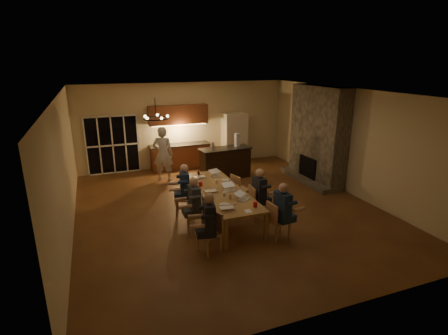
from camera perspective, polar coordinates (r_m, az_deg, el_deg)
floor at (r=9.85m, az=0.58°, el=-6.73°), size 9.00×9.00×0.00m
back_wall at (r=13.53m, az=-6.42°, el=6.90°), size 8.00×0.04×3.20m
left_wall at (r=8.75m, az=-24.73°, el=-0.31°), size 0.04×9.00×3.20m
right_wall at (r=11.37m, az=19.89°, el=4.01°), size 0.04×9.00×3.20m
ceiling at (r=9.04m, az=0.64°, el=12.28°), size 8.00×9.00×0.04m
french_doors at (r=13.20m, az=-17.72°, el=3.49°), size 1.86×0.08×2.10m
fireplace at (r=12.10m, az=15.08°, el=5.19°), size 0.58×2.50×3.20m
kitchenette at (r=13.23m, az=-7.27°, el=4.87°), size 2.24×0.68×2.40m
refrigerator at (r=13.89m, az=1.68°, el=4.75°), size 0.90×0.68×2.00m
dining_table at (r=9.24m, az=-0.44°, el=-5.88°), size 1.10×3.32×0.75m
bar_island at (r=12.19m, az=0.21°, el=0.73°), size 1.84×0.79×1.08m
chair_left_near at (r=7.60m, az=-2.47°, el=-10.66°), size 0.56×0.56×0.89m
chair_left_mid at (r=8.48m, az=-4.61°, el=-7.62°), size 0.50×0.50×0.89m
chair_left_far at (r=9.46m, az=-6.63°, el=-4.97°), size 0.56×0.56×0.89m
chair_right_near at (r=8.26m, az=8.93°, el=-8.47°), size 0.48×0.48×0.89m
chair_right_mid at (r=9.17m, az=5.74°, el=-5.66°), size 0.46×0.46×0.89m
chair_right_far at (r=10.03m, az=2.74°, el=-3.54°), size 0.54×0.54×0.89m
person_left_near at (r=7.44m, az=-2.39°, el=-9.20°), size 0.70×0.70×1.38m
person_right_near at (r=8.10m, az=9.48°, el=-7.14°), size 0.68×0.68×1.38m
person_left_mid at (r=8.39m, az=-4.84°, el=-6.06°), size 0.60×0.60×1.38m
person_right_mid at (r=9.01m, az=5.74°, el=-4.41°), size 0.62×0.62×1.38m
person_left_far at (r=9.40m, az=-6.43°, el=-3.49°), size 0.68×0.68×1.38m
standing_person at (r=11.99m, az=-9.93°, el=2.19°), size 0.81×0.69×1.88m
chandelier at (r=7.94m, az=-11.06°, el=7.86°), size 0.55×0.55×0.03m
laptop_a at (r=7.99m, az=0.44°, el=-5.87°), size 0.36×0.32×0.23m
laptop_b at (r=8.47m, az=3.26°, el=-4.53°), size 0.42×0.41×0.23m
laptop_c at (r=8.99m, az=-2.24°, el=-3.20°), size 0.33×0.30×0.23m
laptop_d at (r=9.04m, az=0.96°, el=-3.08°), size 0.35×0.31×0.23m
laptop_e at (r=10.04m, az=-3.98°, el=-1.01°), size 0.35×0.31×0.23m
laptop_f at (r=10.13m, az=-1.23°, el=-0.81°), size 0.39×0.36×0.23m
mug_front at (r=8.70m, az=0.04°, el=-4.35°), size 0.07×0.07×0.10m
mug_mid at (r=9.58m, az=-1.21°, el=-2.28°), size 0.08×0.08×0.10m
mug_back at (r=9.71m, az=-4.32°, el=-2.06°), size 0.08×0.08×0.10m
redcup_near at (r=8.10m, az=5.13°, el=-6.02°), size 0.09×0.09×0.12m
redcup_mid at (r=9.36m, az=-3.83°, el=-2.73°), size 0.10×0.10×0.12m
can_silver at (r=8.51m, az=1.04°, el=-4.79°), size 0.07×0.07×0.12m
can_cola at (r=10.28m, az=-4.17°, el=-0.89°), size 0.07×0.07×0.12m
can_right at (r=9.47m, az=0.96°, el=-2.45°), size 0.06×0.06×0.12m
plate_near at (r=8.78m, az=2.85°, el=-4.45°), size 0.27×0.27×0.02m
plate_left at (r=8.17m, az=0.16°, el=-6.13°), size 0.26×0.26×0.02m
plate_far at (r=9.83m, az=0.18°, el=-2.03°), size 0.24×0.24×0.02m
notepad at (r=7.87m, az=3.96°, el=-7.14°), size 0.16×0.21×0.01m
bar_bottle at (r=11.81m, az=-1.79°, el=3.50°), size 0.09×0.09×0.24m
bar_blender at (r=12.23m, az=2.17°, el=4.52°), size 0.16×0.16×0.46m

